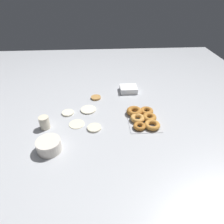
# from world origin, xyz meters

# --- Properties ---
(ground_plane) EXTENTS (3.00, 3.00, 0.00)m
(ground_plane) POSITION_xyz_m (0.00, 0.00, 0.00)
(ground_plane) COLOR #B2B5BA
(pancake_0) EXTENTS (0.08, 0.08, 0.02)m
(pancake_0) POSITION_xyz_m (0.20, 0.03, 0.01)
(pancake_0) COLOR #B27F42
(pancake_0) RESTS_ON ground_plane
(pancake_1) EXTENTS (0.12, 0.12, 0.01)m
(pancake_1) POSITION_xyz_m (0.03, 0.08, 0.01)
(pancake_1) COLOR silver
(pancake_1) RESTS_ON ground_plane
(pancake_2) EXTENTS (0.09, 0.09, 0.01)m
(pancake_2) POSITION_xyz_m (-0.19, 0.04, 0.01)
(pancake_2) COLOR beige
(pancake_2) RESTS_ON ground_plane
(pancake_3) EXTENTS (0.11, 0.11, 0.01)m
(pancake_3) POSITION_xyz_m (-0.13, 0.16, 0.00)
(pancake_3) COLOR beige
(pancake_3) RESTS_ON ground_plane
(pancake_4) EXTENTS (0.09, 0.09, 0.01)m
(pancake_4) POSITION_xyz_m (-0.00, 0.23, 0.01)
(pancake_4) COLOR silver
(pancake_4) RESTS_ON ground_plane
(donut_tray) EXTENTS (0.28, 0.21, 0.04)m
(donut_tray) POSITION_xyz_m (-0.11, -0.31, 0.02)
(donut_tray) COLOR #ADAFB5
(donut_tray) RESTS_ON ground_plane
(batter_bowl) EXTENTS (0.14, 0.14, 0.07)m
(batter_bowl) POSITION_xyz_m (-0.37, 0.29, 0.04)
(batter_bowl) COLOR silver
(batter_bowl) RESTS_ON ground_plane
(container_stack) EXTENTS (0.12, 0.15, 0.05)m
(container_stack) POSITION_xyz_m (0.30, -0.26, 0.02)
(container_stack) COLOR white
(container_stack) RESTS_ON ground_plane
(paper_cup) EXTENTS (0.07, 0.07, 0.09)m
(paper_cup) POSITION_xyz_m (-0.16, 0.36, 0.04)
(paper_cup) COLOR beige
(paper_cup) RESTS_ON ground_plane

